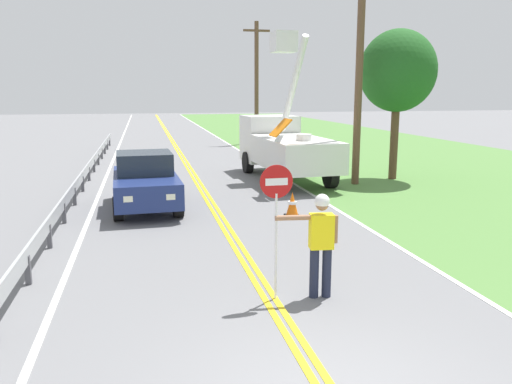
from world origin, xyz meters
The scene contains 15 objects.
grass_verge_right centered at (11.60, 20.00, 0.00)m, with size 16.00×110.00×0.01m, color #517F3D.
centerline_yellow_left centered at (-0.09, 20.00, 0.01)m, with size 0.11×110.00×0.01m, color yellow.
centerline_yellow_right centered at (0.09, 20.00, 0.01)m, with size 0.11×110.00×0.01m, color yellow.
edge_line_right centered at (3.60, 20.00, 0.01)m, with size 0.12×110.00×0.01m, color silver.
edge_line_left centered at (-3.60, 20.00, 0.01)m, with size 0.12×110.00×0.01m, color silver.
flagger_worker centered at (0.86, 3.05, 1.05)m, with size 1.08×0.28×1.83m.
stop_sign_paddle centered at (0.10, 3.14, 1.71)m, with size 0.56×0.04×2.33m.
utility_bucket_truck centered at (3.52, 15.16, 1.43)m, with size 2.67×6.91×5.81m.
oncoming_sedan_nearest centered at (-2.01, 10.68, 0.83)m, with size 2.06×4.18×1.70m.
utility_pole_near centered at (5.89, 13.25, 4.60)m, with size 1.80×0.28×8.83m.
utility_pole_mid centered at (5.64, 29.72, 4.22)m, with size 1.80×0.28×8.07m.
traffic_cone_lead centered at (1.99, 6.03, 0.34)m, with size 0.40×0.40×0.70m.
traffic_cone_mid centered at (2.07, 8.82, 0.34)m, with size 0.40×0.40×0.70m.
guardrail_left_shoulder centered at (-4.20, 15.05, 0.52)m, with size 0.10×32.00×0.71m.
roadside_tree_verge centered at (7.85, 14.03, 4.27)m, with size 3.00×3.00×5.90m.
Camera 1 is at (-2.01, -4.90, 3.52)m, focal length 35.92 mm.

